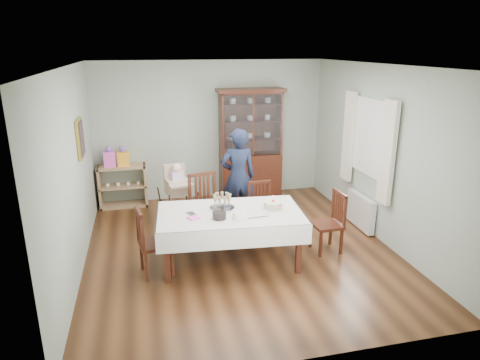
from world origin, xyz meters
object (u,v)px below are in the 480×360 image
object	(u,v)px
china_cabinet	(250,143)
chair_end_left	(155,254)
gift_bag_pink	(110,158)
sideboard	(123,186)
high_chair	(178,202)
chair_far_left	(207,221)
chair_end_right	(327,234)
chair_far_right	(262,221)
birthday_cake	(273,205)
champagne_tray	(222,204)
dining_table	(230,237)
gift_bag_orange	(123,157)
woman	(238,177)

from	to	relation	value
china_cabinet	chair_end_left	bearing A→B (deg)	-126.66
chair_end_left	gift_bag_pink	size ratio (longest dim) A/B	2.40
sideboard	gift_bag_pink	size ratio (longest dim) A/B	2.29
china_cabinet	high_chair	xyz separation A→B (m)	(-1.56, -1.17, -0.69)
chair_far_left	chair_end_right	size ratio (longest dim) A/B	1.16
chair_far_right	birthday_cake	size ratio (longest dim) A/B	2.97
chair_end_right	high_chair	distance (m)	2.53
high_chair	chair_end_left	bearing A→B (deg)	-118.75
champagne_tray	china_cabinet	bearing A→B (deg)	67.06
china_cabinet	champagne_tray	bearing A→B (deg)	-112.94
chair_far_right	dining_table	bearing A→B (deg)	-135.10
dining_table	champagne_tray	world-z (taller)	champagne_tray
chair_end_right	gift_bag_orange	bearing A→B (deg)	-134.46
sideboard	chair_far_right	distance (m)	2.93
gift_bag_pink	gift_bag_orange	xyz separation A→B (m)	(0.25, 0.00, -0.00)
chair_end_left	birthday_cake	xyz separation A→B (m)	(1.66, 0.06, 0.53)
champagne_tray	gift_bag_pink	xyz separation A→B (m)	(-1.65, 2.48, 0.14)
chair_far_right	chair_end_left	bearing A→B (deg)	-157.04
birthday_cake	gift_bag_pink	bearing A→B (deg)	131.37
china_cabinet	woman	world-z (taller)	china_cabinet
dining_table	china_cabinet	world-z (taller)	china_cabinet
birthday_cake	gift_bag_pink	size ratio (longest dim) A/B	0.76
china_cabinet	gift_bag_pink	world-z (taller)	china_cabinet
chair_far_left	chair_far_right	distance (m)	0.89
sideboard	birthday_cake	size ratio (longest dim) A/B	3.02
chair_far_right	sideboard	bearing A→B (deg)	136.70
sideboard	birthday_cake	xyz separation A→B (m)	(2.14, -2.67, 0.41)
champagne_tray	gift_bag_orange	world-z (taller)	gift_bag_orange
woman	birthday_cake	world-z (taller)	woman
chair_far_right	gift_bag_pink	xyz separation A→B (m)	(-2.40, 1.90, 0.71)
chair_far_right	birthday_cake	bearing A→B (deg)	-97.36
china_cabinet	birthday_cake	size ratio (longest dim) A/B	7.30
chair_far_right	high_chair	bearing A→B (deg)	148.00
chair_far_right	woman	world-z (taller)	woman
chair_far_right	champagne_tray	xyz separation A→B (m)	(-0.76, -0.58, 0.57)
china_cabinet	high_chair	world-z (taller)	china_cabinet
china_cabinet	chair_end_left	xyz separation A→B (m)	(-2.02, -2.71, -0.84)
high_chair	champagne_tray	distance (m)	1.46
chair_far_left	high_chair	xyz separation A→B (m)	(-0.39, 0.67, 0.11)
dining_table	chair_far_right	distance (m)	1.01
dining_table	gift_bag_pink	bearing A→B (deg)	123.28
woman	high_chair	xyz separation A→B (m)	(-1.02, 0.09, -0.40)
chair_far_left	woman	size ratio (longest dim) A/B	0.64
chair_far_left	gift_bag_orange	world-z (taller)	gift_bag_orange
high_chair	gift_bag_pink	world-z (taller)	gift_bag_pink
gift_bag_pink	chair_end_right	bearing A→B (deg)	-39.13
chair_far_right	champagne_tray	bearing A→B (deg)	-144.88
dining_table	chair_far_right	bearing A→B (deg)	47.27
sideboard	chair_far_left	world-z (taller)	chair_far_left
chair_far_left	chair_far_right	size ratio (longest dim) A/B	1.20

